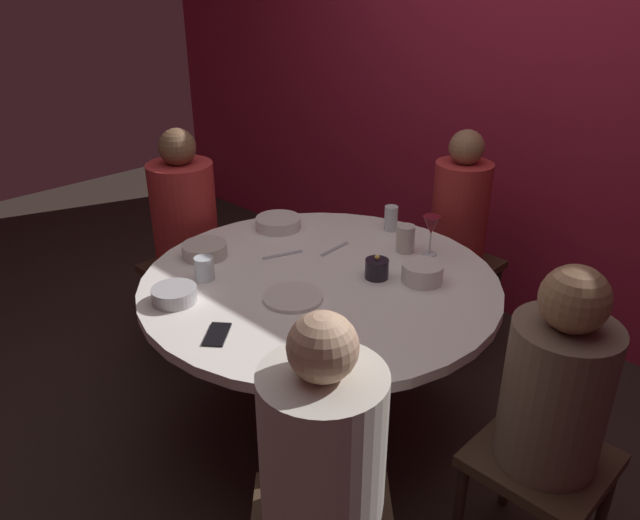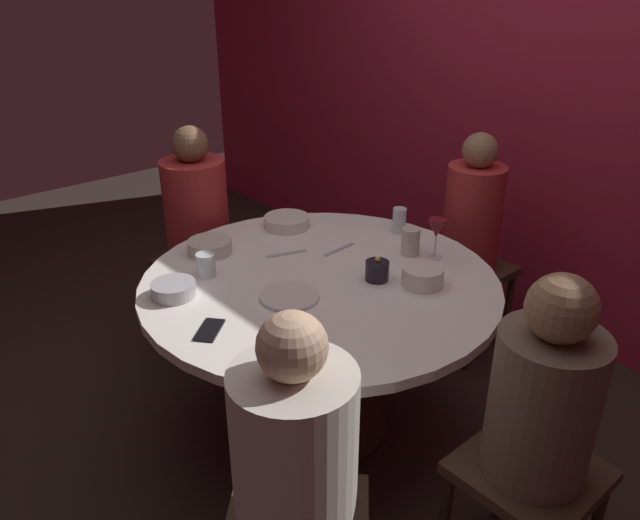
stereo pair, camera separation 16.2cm
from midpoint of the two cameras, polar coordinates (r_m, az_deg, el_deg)
The scene contains 20 objects.
ground_plane at distance 2.86m, azimuth -1.68°, elevation -14.98°, with size 8.00×8.00×0.00m, color #2D231E.
back_wall at distance 3.44m, azimuth 17.29°, elevation 15.20°, with size 6.00×0.10×2.60m, color maroon.
dining_table at distance 2.51m, azimuth -1.85°, elevation -4.56°, with size 1.42×1.42×0.74m.
seated_diner_left at distance 3.14m, azimuth -13.91°, elevation 3.69°, with size 0.40×0.40×1.18m.
seated_diner_back at distance 3.16m, azimuth 11.38°, elevation 3.83°, with size 0.40×0.40×1.16m.
seated_diner_right at distance 1.98m, azimuth 18.75°, elevation -11.91°, with size 0.40×0.40×1.13m.
seated_diner_front_right at distance 1.67m, azimuth -2.70°, elevation -18.15°, with size 0.57×0.57×1.15m.
candle_holder at distance 2.43m, azimuth 3.40°, elevation -0.84°, with size 0.09×0.09×0.10m.
wine_glass at distance 2.62m, azimuth 8.57°, elevation 3.04°, with size 0.08×0.08×0.18m.
dinner_plate at distance 2.30m, azimuth -4.57°, elevation -3.49°, with size 0.23×0.23×0.01m, color silver.
cell_phone at distance 2.12m, azimuth -11.71°, elevation -6.81°, with size 0.07×0.14×0.01m, color black.
bowl_serving_large at distance 2.35m, azimuth -15.31°, elevation -3.15°, with size 0.17×0.17×0.06m, color #B7B7BC.
bowl_salad_center at distance 2.42m, azimuth 7.59°, elevation -1.21°, with size 0.16×0.16×0.07m, color silver.
bowl_small_white at distance 2.67m, azimuth -12.37°, elevation 0.89°, with size 0.19×0.19×0.06m, color beige.
bowl_sauce_side at distance 2.91m, azimuth -5.49°, elevation 3.44°, with size 0.21×0.21×0.05m, color silver.
cup_near_candle at distance 2.87m, azimuth 5.01°, elevation 3.85°, with size 0.06×0.06×0.12m, color silver.
cup_by_left_diner at distance 2.47m, azimuth -12.55°, elevation -0.80°, with size 0.08×0.08×0.09m, color silver.
cup_by_right_diner at distance 2.66m, azimuth 6.21°, elevation 1.96°, with size 0.08×0.08×0.12m, color beige.
fork_near_plate at distance 2.68m, azimuth -0.36°, elevation 1.01°, with size 0.02×0.18×0.01m, color #B7B7BC.
knife_near_plate at distance 2.64m, azimuth -5.24°, elevation 0.46°, with size 0.02×0.18×0.01m, color #B7B7BC.
Camera 1 is at (1.52, -1.54, 1.87)m, focal length 34.46 mm.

